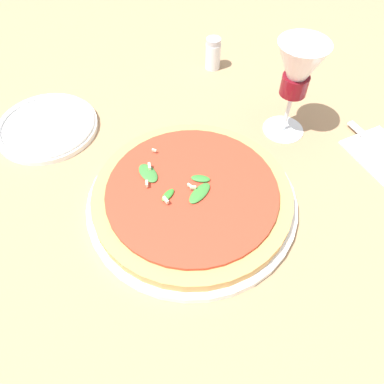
{
  "coord_description": "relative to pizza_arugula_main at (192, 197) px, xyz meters",
  "views": [
    {
      "loc": [
        0.27,
        -0.14,
        0.48
      ],
      "look_at": [
        -0.03,
        0.04,
        0.03
      ],
      "focal_mm": 35.0,
      "sensor_mm": 36.0,
      "label": 1
    }
  ],
  "objects": [
    {
      "name": "ground_plane",
      "position": [
        0.03,
        -0.04,
        -0.02
      ],
      "size": [
        6.0,
        6.0,
        0.0
      ],
      "primitive_type": "plane",
      "color": "#9E7A56"
    },
    {
      "name": "pizza_arugula_main",
      "position": [
        0.0,
        0.0,
        0.0
      ],
      "size": [
        0.33,
        0.33,
        0.05
      ],
      "color": "white",
      "rests_on": "ground_plane"
    },
    {
      "name": "wine_glass",
      "position": [
        -0.06,
        0.23,
        0.1
      ],
      "size": [
        0.08,
        0.08,
        0.17
      ],
      "color": "white",
      "rests_on": "ground_plane"
    },
    {
      "name": "side_plate_white",
      "position": [
        -0.28,
        -0.15,
        -0.01
      ],
      "size": [
        0.18,
        0.18,
        0.02
      ],
      "color": "white",
      "rests_on": "ground_plane"
    },
    {
      "name": "shaker_pepper",
      "position": [
        -0.3,
        0.23,
        0.02
      ],
      "size": [
        0.03,
        0.03,
        0.07
      ],
      "color": "silver",
      "rests_on": "ground_plane"
    }
  ]
}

